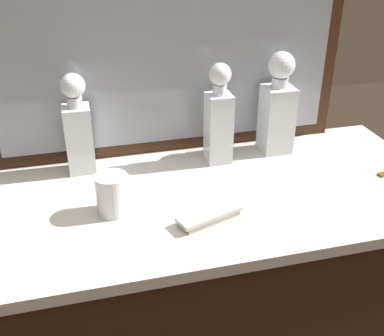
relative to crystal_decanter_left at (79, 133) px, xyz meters
The scene contains 7 objects.
dresser 0.66m from the crystal_decanter_left, 37.54° to the right, with size 1.39×0.60×0.89m.
dresser_mirror 0.39m from the crystal_decanter_left, 14.18° to the left, with size 1.07×0.03×0.77m.
crystal_decanter_left is the anchor object (origin of this frame).
crystal_decanter_rear 0.40m from the crystal_decanter_left, ahead, with size 0.07×0.07×0.30m.
crystal_decanter_far_left 0.59m from the crystal_decanter_left, ahead, with size 0.09×0.09×0.31m.
crystal_tumbler_front 0.26m from the crystal_decanter_left, 75.46° to the right, with size 0.08×0.08×0.10m.
silver_brush_far_right 0.46m from the crystal_decanter_left, 49.84° to the right, with size 0.18×0.10×0.02m.
Camera 1 is at (-0.27, -1.04, 1.55)m, focal length 44.44 mm.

